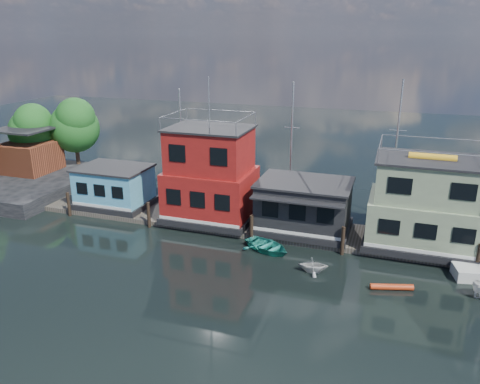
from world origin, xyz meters
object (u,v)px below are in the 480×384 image
(houseboat_red, at_px, (210,176))
(dinghy_teal, at_px, (267,246))
(houseboat_dark, at_px, (304,206))
(red_kayak, at_px, (392,287))
(houseboat_blue, at_px, (115,187))
(houseboat_green, at_px, (426,205))
(dinghy_white, at_px, (313,265))

(houseboat_red, relative_size, dinghy_teal, 3.12)
(houseboat_dark, bearing_deg, red_kayak, -43.83)
(houseboat_blue, xyz_separation_m, dinghy_teal, (15.64, -3.99, -1.81))
(houseboat_green, height_order, dinghy_white, houseboat_green)
(houseboat_blue, xyz_separation_m, dinghy_white, (19.46, -6.17, -1.67))
(houseboat_blue, bearing_deg, dinghy_teal, -14.32)
(dinghy_teal, bearing_deg, houseboat_dark, 1.65)
(houseboat_dark, height_order, houseboat_green, houseboat_green)
(houseboat_green, xyz_separation_m, dinghy_white, (-7.04, -6.17, -3.01))
(houseboat_red, distance_m, red_kayak, 17.07)
(houseboat_dark, distance_m, dinghy_teal, 4.83)
(dinghy_white, xyz_separation_m, red_kayak, (5.17, -0.70, -0.34))
(houseboat_red, bearing_deg, houseboat_blue, -180.00)
(houseboat_dark, relative_size, houseboat_green, 0.88)
(dinghy_white, bearing_deg, houseboat_green, -58.56)
(dinghy_teal, bearing_deg, houseboat_blue, 102.46)
(houseboat_green, height_order, red_kayak, houseboat_green)
(houseboat_green, bearing_deg, houseboat_blue, -180.00)
(houseboat_blue, height_order, dinghy_teal, houseboat_blue)
(dinghy_white, distance_m, dinghy_teal, 4.40)
(houseboat_blue, distance_m, houseboat_dark, 17.50)
(houseboat_dark, relative_size, dinghy_teal, 1.95)
(houseboat_blue, bearing_deg, dinghy_white, -17.58)
(houseboat_blue, relative_size, houseboat_dark, 0.86)
(houseboat_green, distance_m, dinghy_teal, 12.00)
(houseboat_red, bearing_deg, dinghy_white, -31.76)
(red_kayak, bearing_deg, houseboat_blue, 148.48)
(dinghy_white, xyz_separation_m, dinghy_teal, (-3.83, 2.17, -0.14))
(houseboat_red, bearing_deg, dinghy_teal, -33.05)
(houseboat_green, bearing_deg, red_kayak, -105.25)
(houseboat_red, bearing_deg, red_kayak, -24.40)
(dinghy_white, bearing_deg, red_kayak, -107.45)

